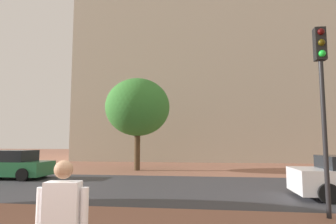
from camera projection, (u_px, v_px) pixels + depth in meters
The scene contains 6 objects.
ground_plane at pixel (162, 187), 12.55m from camera, with size 120.00×120.00×0.00m, color #93604C.
street_asphalt_strip at pixel (162, 187), 12.48m from camera, with size 120.00×7.95×0.00m, color #38383D.
landmark_building at pixel (214, 67), 34.94m from camera, with size 29.15×14.96×38.65m.
car_green at pixel (10, 165), 15.39m from camera, with size 4.22×2.07×1.49m.
traffic_light_pole at pixel (322, 84), 7.71m from camera, with size 0.28×0.34×5.03m.
tree_curb_far at pixel (138, 107), 20.09m from camera, with size 4.45×4.45×6.34m.
Camera 1 is at (1.92, -2.68, 1.95)m, focal length 30.90 mm.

